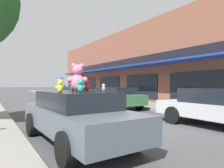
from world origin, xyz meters
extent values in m
plane|color=#424244|center=(0.00, 0.00, 0.00)|extent=(260.00, 260.00, 0.00)
cube|color=gray|center=(5.25, 0.00, 0.07)|extent=(3.10, 90.00, 0.14)
cube|color=brown|center=(12.34, 7.50, 3.49)|extent=(11.08, 37.23, 6.98)
cube|color=navy|center=(6.04, 7.50, 3.13)|extent=(1.52, 31.28, 0.12)
cube|color=black|center=(6.75, 7.50, 3.68)|extent=(0.08, 29.79, 0.70)
cube|color=black|center=(6.76, 2.18, 1.40)|extent=(0.06, 4.04, 2.00)
cube|color=black|center=(6.76, 7.50, 1.40)|extent=(0.06, 4.04, 2.00)
cube|color=black|center=(6.76, 12.82, 1.40)|extent=(0.06, 4.04, 2.00)
cube|color=black|center=(6.76, 18.14, 1.40)|extent=(0.06, 4.04, 2.00)
cube|color=black|center=(6.76, 23.46, 1.40)|extent=(0.06, 4.04, 2.00)
cube|color=#4C5660|center=(-2.56, -0.80, 0.64)|extent=(1.84, 4.59, 0.59)
cube|color=black|center=(-2.56, -0.80, 1.15)|extent=(1.57, 2.54, 0.44)
cylinder|color=black|center=(-3.44, 0.58, 0.34)|extent=(0.22, 0.69, 0.69)
cylinder|color=black|center=(-1.77, 0.63, 0.34)|extent=(0.22, 0.69, 0.69)
cylinder|color=black|center=(-3.35, -2.23, 0.34)|extent=(0.22, 0.69, 0.69)
cylinder|color=black|center=(-1.68, -2.18, 0.34)|extent=(0.22, 0.69, 0.69)
ellipsoid|color=pink|center=(-2.44, -0.65, 1.61)|extent=(0.43, 0.39, 0.48)
sphere|color=pink|center=(-2.44, -0.65, 1.96)|extent=(0.37, 0.37, 0.30)
sphere|color=pink|center=(-2.34, -0.67, 2.08)|extent=(0.15, 0.15, 0.13)
sphere|color=pink|center=(-2.55, -0.62, 2.08)|extent=(0.15, 0.15, 0.13)
sphere|color=#FFA3DA|center=(-2.41, -0.52, 1.95)|extent=(0.14, 0.14, 0.12)
sphere|color=pink|center=(-2.25, -0.66, 1.69)|extent=(0.21, 0.21, 0.18)
sphere|color=pink|center=(-2.62, -0.57, 1.69)|extent=(0.21, 0.21, 0.18)
ellipsoid|color=yellow|center=(-3.18, -1.41, 1.46)|extent=(0.17, 0.15, 0.19)
sphere|color=yellow|center=(-3.18, -1.41, 1.60)|extent=(0.14, 0.14, 0.12)
sphere|color=yellow|center=(-3.14, -1.40, 1.65)|extent=(0.06, 0.06, 0.05)
sphere|color=yellow|center=(-3.22, -1.42, 1.65)|extent=(0.06, 0.06, 0.05)
sphere|color=#FFFF4D|center=(-3.19, -1.36, 1.59)|extent=(0.05, 0.05, 0.05)
sphere|color=yellow|center=(-3.11, -1.38, 1.50)|extent=(0.08, 0.08, 0.07)
sphere|color=yellow|center=(-3.26, -1.42, 1.50)|extent=(0.08, 0.08, 0.07)
ellipsoid|color=green|center=(-2.46, -0.29, 1.46)|extent=(0.16, 0.17, 0.17)
sphere|color=green|center=(-2.46, -0.29, 1.59)|extent=(0.15, 0.15, 0.11)
sphere|color=green|center=(-2.45, -0.26, 1.63)|extent=(0.06, 0.06, 0.05)
sphere|color=green|center=(-2.48, -0.33, 1.63)|extent=(0.06, 0.06, 0.05)
sphere|color=#5ADA6D|center=(-2.51, -0.27, 1.58)|extent=(0.06, 0.06, 0.04)
sphere|color=green|center=(-2.44, -0.23, 1.49)|extent=(0.08, 0.08, 0.06)
sphere|color=green|center=(-2.50, -0.35, 1.49)|extent=(0.08, 0.08, 0.06)
ellipsoid|color=blue|center=(-3.10, -1.13, 1.49)|extent=(0.23, 0.24, 0.24)
sphere|color=blue|center=(-3.10, -1.13, 1.66)|extent=(0.21, 0.21, 0.15)
sphere|color=blue|center=(-3.07, -1.17, 1.72)|extent=(0.09, 0.09, 0.06)
sphere|color=blue|center=(-3.13, -1.09, 1.72)|extent=(0.09, 0.09, 0.06)
sphere|color=#548DFF|center=(-3.05, -1.09, 1.65)|extent=(0.08, 0.08, 0.06)
sphere|color=blue|center=(-3.03, -1.19, 1.53)|extent=(0.12, 0.12, 0.09)
sphere|color=blue|center=(-3.15, -1.04, 1.53)|extent=(0.12, 0.12, 0.09)
ellipsoid|color=teal|center=(-2.73, -1.50, 1.47)|extent=(0.18, 0.16, 0.19)
sphere|color=teal|center=(-2.73, -1.50, 1.61)|extent=(0.15, 0.15, 0.12)
sphere|color=teal|center=(-2.68, -1.52, 1.66)|extent=(0.06, 0.06, 0.05)
sphere|color=teal|center=(-2.77, -1.49, 1.66)|extent=(0.06, 0.06, 0.05)
sphere|color=#47CDC6|center=(-2.71, -1.45, 1.60)|extent=(0.06, 0.06, 0.05)
sphere|color=teal|center=(-2.65, -1.51, 1.50)|extent=(0.09, 0.09, 0.07)
sphere|color=teal|center=(-2.80, -1.47, 1.50)|extent=(0.09, 0.09, 0.07)
ellipsoid|color=red|center=(-2.10, -0.50, 1.47)|extent=(0.19, 0.18, 0.20)
sphere|color=red|center=(-2.10, -0.50, 1.61)|extent=(0.17, 0.17, 0.12)
sphere|color=red|center=(-2.06, -0.52, 1.66)|extent=(0.07, 0.07, 0.05)
sphere|color=red|center=(-2.14, -0.48, 1.66)|extent=(0.07, 0.07, 0.05)
sphere|color=#FF4741|center=(-2.07, -0.45, 1.61)|extent=(0.06, 0.06, 0.05)
sphere|color=red|center=(-2.02, -0.52, 1.50)|extent=(0.10, 0.10, 0.07)
sphere|color=red|center=(-2.16, -0.45, 1.50)|extent=(0.10, 0.10, 0.07)
ellipsoid|color=beige|center=(-1.93, -1.21, 1.44)|extent=(0.12, 0.13, 0.13)
sphere|color=beige|center=(-1.93, -1.21, 1.53)|extent=(0.11, 0.11, 0.08)
sphere|color=beige|center=(-1.92, -1.18, 1.57)|extent=(0.05, 0.05, 0.04)
sphere|color=beige|center=(-1.95, -1.23, 1.57)|extent=(0.05, 0.05, 0.04)
sphere|color=white|center=(-1.96, -1.19, 1.53)|extent=(0.04, 0.04, 0.03)
sphere|color=beige|center=(-1.91, -1.15, 1.46)|extent=(0.07, 0.07, 0.05)
sphere|color=beige|center=(-1.96, -1.25, 1.46)|extent=(0.07, 0.07, 0.05)
ellipsoid|color=orange|center=(-2.48, -0.88, 1.45)|extent=(0.16, 0.14, 0.16)
sphere|color=orange|center=(-2.48, -0.88, 1.57)|extent=(0.13, 0.13, 0.10)
sphere|color=orange|center=(-2.45, -0.90, 1.61)|extent=(0.06, 0.06, 0.04)
sphere|color=orange|center=(-2.52, -0.87, 1.61)|extent=(0.06, 0.06, 0.04)
sphere|color=#FFBA41|center=(-2.47, -0.84, 1.57)|extent=(0.05, 0.05, 0.04)
sphere|color=orange|center=(-2.42, -0.90, 1.48)|extent=(0.08, 0.08, 0.06)
sphere|color=orange|center=(-2.54, -0.85, 1.48)|extent=(0.08, 0.08, 0.06)
cube|color=#B7B7BC|center=(2.48, -1.91, 0.61)|extent=(1.64, 4.76, 0.54)
cube|color=black|center=(2.48, -1.91, 1.15)|extent=(1.44, 2.65, 0.54)
cylinder|color=black|center=(1.67, -0.43, 0.34)|extent=(0.20, 0.69, 0.69)
cylinder|color=black|center=(3.28, -0.43, 0.34)|extent=(0.20, 0.69, 0.69)
cube|color=#336B3D|center=(2.48, 4.99, 0.65)|extent=(1.83, 4.28, 0.62)
cube|color=black|center=(2.48, 4.99, 1.17)|extent=(1.61, 2.72, 0.43)
cylinder|color=black|center=(1.58, 6.32, 0.34)|extent=(0.20, 0.69, 0.69)
cylinder|color=black|center=(3.37, 6.32, 0.34)|extent=(0.20, 0.69, 0.69)
cylinder|color=black|center=(1.58, 3.66, 0.34)|extent=(0.20, 0.69, 0.69)
cylinder|color=black|center=(3.37, 3.66, 0.34)|extent=(0.20, 0.69, 0.69)
cube|color=#1E4793|center=(2.48, 12.30, 0.62)|extent=(1.79, 4.78, 0.55)
cube|color=black|center=(2.48, 12.30, 1.13)|extent=(1.57, 3.33, 0.49)
cylinder|color=black|center=(1.60, 13.78, 0.34)|extent=(0.20, 0.69, 0.69)
cylinder|color=black|center=(3.35, 13.78, 0.34)|extent=(0.20, 0.69, 0.69)
cylinder|color=black|center=(1.60, 10.82, 0.34)|extent=(0.20, 0.69, 0.69)
cylinder|color=black|center=(3.35, 10.82, 0.34)|extent=(0.20, 0.69, 0.69)
camera|label=1|loc=(-4.59, -5.86, 1.55)|focal=32.00mm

